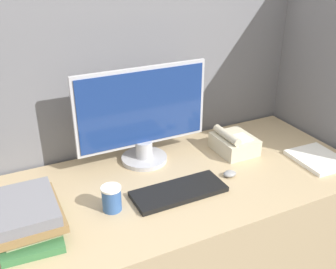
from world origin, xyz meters
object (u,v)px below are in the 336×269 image
Objects in this scene: monitor at (143,118)px; mouse at (230,174)px; book_stack at (27,216)px; desk_telephone at (234,143)px; keyboard at (179,191)px; coffee_cup at (112,198)px.

monitor reaches higher than mouse.
desk_telephone is at bearing 9.86° from book_stack.
keyboard is 1.91× the size of desk_telephone.
mouse is 0.82m from book_stack.
coffee_cup is at bearing -164.98° from desk_telephone.
mouse is 0.60× the size of coffee_cup.
mouse is at bearing -0.79° from book_stack.
monitor is 1.92× the size of book_stack.
keyboard is 6.40× the size of mouse.
monitor is 3.07× the size of desk_telephone.
mouse is at bearing 0.01° from coffee_cup.
desk_telephone reaches higher than keyboard.
keyboard is 0.57m from book_stack.
monitor is at bearing 26.84° from book_stack.
book_stack is (-0.30, 0.01, 0.01)m from coffee_cup.
keyboard is at bearing -3.04° from book_stack.
monitor is 0.41m from coffee_cup.
book_stack is (-0.55, -0.28, -0.15)m from monitor.
desk_telephone reaches higher than coffee_cup.
monitor is at bearing 165.14° from desk_telephone.
mouse is 0.19× the size of book_stack.
keyboard is at bearing -153.52° from desk_telephone.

